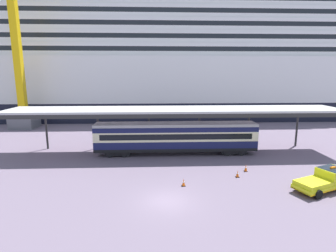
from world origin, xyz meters
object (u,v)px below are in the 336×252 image
at_px(service_truck, 325,179).
at_px(traffic_cone_near, 246,168).
at_px(traffic_cone_far, 184,182).
at_px(dockside_crane, 18,44).
at_px(train_carriage, 176,137).
at_px(traffic_cone_mid, 238,174).
at_px(cruise_ship, 103,61).

xyz_separation_m(service_truck, traffic_cone_near, (-5.56, 4.84, -0.60)).
relative_size(traffic_cone_near, traffic_cone_far, 1.12).
height_order(traffic_cone_near, dockside_crane, dockside_crane).
distance_m(train_carriage, traffic_cone_near, 9.88).
xyz_separation_m(traffic_cone_mid, dockside_crane, (-33.31, 26.64, 15.19)).
bearing_deg(traffic_cone_mid, traffic_cone_near, 48.87).
xyz_separation_m(cruise_ship, traffic_cone_near, (22.65, -42.12, -12.96)).
height_order(train_carriage, traffic_cone_near, train_carriage).
bearing_deg(dockside_crane, cruise_ship, 54.80).
bearing_deg(train_carriage, dockside_crane, 146.32).
distance_m(service_truck, traffic_cone_mid, 7.70).
distance_m(service_truck, dockside_crane, 52.22).
bearing_deg(cruise_ship, service_truck, -59.01).
distance_m(cruise_ship, dockside_crane, 20.99).
xyz_separation_m(service_truck, traffic_cone_mid, (-6.94, 3.27, -0.63)).
height_order(traffic_cone_near, traffic_cone_mid, traffic_cone_near).
xyz_separation_m(cruise_ship, train_carriage, (15.60, -35.47, -11.04)).
xyz_separation_m(train_carriage, traffic_cone_far, (0.01, -10.16, -1.96)).
height_order(service_truck, traffic_cone_near, service_truck).
height_order(traffic_cone_far, dockside_crane, dockside_crane).
relative_size(cruise_ship, traffic_cone_near, 183.82).
xyz_separation_m(cruise_ship, traffic_cone_mid, (21.28, -43.70, -12.98)).
bearing_deg(traffic_cone_far, train_carriage, 90.03).
distance_m(cruise_ship, service_truck, 56.17).
bearing_deg(cruise_ship, traffic_cone_near, -61.73).
relative_size(cruise_ship, traffic_cone_far, 206.46).
bearing_deg(traffic_cone_mid, dockside_crane, 141.34).
relative_size(train_carriage, traffic_cone_near, 26.22).
bearing_deg(dockside_crane, traffic_cone_near, -35.86).
bearing_deg(service_truck, cruise_ship, 120.99).
bearing_deg(train_carriage, traffic_cone_far, -89.97).
height_order(train_carriage, traffic_cone_far, train_carriage).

